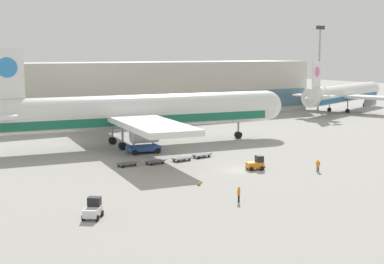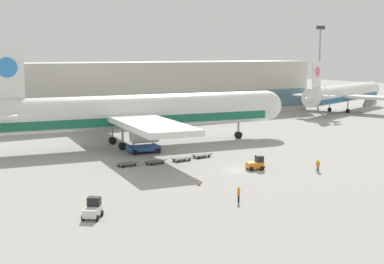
{
  "view_description": "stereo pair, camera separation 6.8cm",
  "coord_description": "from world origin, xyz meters",
  "px_view_note": "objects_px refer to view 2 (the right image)",
  "views": [
    {
      "loc": [
        -43.9,
        -58.77,
        16.11
      ],
      "look_at": [
        -0.92,
        11.55,
        4.0
      ],
      "focal_mm": 50.0,
      "sensor_mm": 36.0,
      "label": 1
    },
    {
      "loc": [
        -43.84,
        -58.8,
        16.11
      ],
      "look_at": [
        -0.92,
        11.55,
        4.0
      ],
      "focal_mm": 50.0,
      "sensor_mm": 36.0,
      "label": 2
    }
  ],
  "objects_px": {
    "baggage_tug_mid": "(256,164)",
    "baggage_dolly_second": "(155,161)",
    "airplane_main": "(136,113)",
    "ground_crew_near": "(239,193)",
    "traffic_cone_near": "(199,183)",
    "baggage_dolly_third": "(182,158)",
    "ground_crew_far": "(318,165)",
    "baggage_dolly_trail": "(202,155)",
    "baggage_dolly_lead": "(127,164)",
    "scissor_lift_loader": "(143,140)",
    "light_mast": "(320,62)",
    "baggage_tug_foreground": "(93,209)",
    "airplane_distant": "(343,94)"
  },
  "relations": [
    {
      "from": "light_mast",
      "to": "baggage_dolly_second",
      "type": "xyz_separation_m",
      "value": [
        -72.45,
        -40.29,
        -13.31
      ]
    },
    {
      "from": "baggage_dolly_lead",
      "to": "airplane_main",
      "type": "bearing_deg",
      "value": 54.63
    },
    {
      "from": "baggage_tug_mid",
      "to": "light_mast",
      "type": "bearing_deg",
      "value": 55.35
    },
    {
      "from": "baggage_dolly_lead",
      "to": "ground_crew_far",
      "type": "bearing_deg",
      "value": -44.63
    },
    {
      "from": "traffic_cone_near",
      "to": "baggage_dolly_second",
      "type": "bearing_deg",
      "value": 84.94
    },
    {
      "from": "airplane_main",
      "to": "light_mast",
      "type": "bearing_deg",
      "value": 27.35
    },
    {
      "from": "light_mast",
      "to": "baggage_tug_foreground",
      "type": "height_order",
      "value": "light_mast"
    },
    {
      "from": "traffic_cone_near",
      "to": "ground_crew_near",
      "type": "bearing_deg",
      "value": -92.15
    },
    {
      "from": "baggage_dolly_second",
      "to": "baggage_tug_foreground",
      "type": "bearing_deg",
      "value": -136.45
    },
    {
      "from": "airplane_main",
      "to": "baggage_tug_mid",
      "type": "distance_m",
      "value": 27.77
    },
    {
      "from": "scissor_lift_loader",
      "to": "ground_crew_far",
      "type": "relative_size",
      "value": 3.24
    },
    {
      "from": "airplane_distant",
      "to": "baggage_tug_foreground",
      "type": "relative_size",
      "value": 16.44
    },
    {
      "from": "light_mast",
      "to": "baggage_tug_foreground",
      "type": "relative_size",
      "value": 8.47
    },
    {
      "from": "airplane_distant",
      "to": "ground_crew_near",
      "type": "relative_size",
      "value": 26.26
    },
    {
      "from": "airplane_main",
      "to": "ground_crew_near",
      "type": "distance_m",
      "value": 39.57
    },
    {
      "from": "baggage_dolly_third",
      "to": "ground_crew_far",
      "type": "height_order",
      "value": "ground_crew_far"
    },
    {
      "from": "airplane_main",
      "to": "baggage_dolly_third",
      "type": "relative_size",
      "value": 15.4
    },
    {
      "from": "airplane_main",
      "to": "baggage_dolly_trail",
      "type": "xyz_separation_m",
      "value": [
        4.14,
        -15.15,
        -5.45
      ]
    },
    {
      "from": "baggage_dolly_third",
      "to": "ground_crew_far",
      "type": "distance_m",
      "value": 20.33
    },
    {
      "from": "scissor_lift_loader",
      "to": "airplane_main",
      "type": "bearing_deg",
      "value": 81.91
    },
    {
      "from": "ground_crew_far",
      "to": "traffic_cone_near",
      "type": "xyz_separation_m",
      "value": [
        -18.08,
        2.04,
        -0.69
      ]
    },
    {
      "from": "baggage_tug_mid",
      "to": "baggage_dolly_second",
      "type": "relative_size",
      "value": 0.73
    },
    {
      "from": "baggage_tug_mid",
      "to": "traffic_cone_near",
      "type": "xyz_separation_m",
      "value": [
        -11.6,
        -3.4,
        -0.56
      ]
    },
    {
      "from": "ground_crew_near",
      "to": "airplane_main",
      "type": "bearing_deg",
      "value": 47.12
    },
    {
      "from": "baggage_dolly_lead",
      "to": "ground_crew_near",
      "type": "distance_m",
      "value": 23.8
    },
    {
      "from": "scissor_lift_loader",
      "to": "ground_crew_far",
      "type": "bearing_deg",
      "value": -52.94
    },
    {
      "from": "scissor_lift_loader",
      "to": "light_mast",
      "type": "bearing_deg",
      "value": 31.73
    },
    {
      "from": "baggage_dolly_lead",
      "to": "baggage_dolly_trail",
      "type": "distance_m",
      "value": 12.8
    },
    {
      "from": "ground_crew_near",
      "to": "baggage_dolly_second",
      "type": "bearing_deg",
      "value": 52.1
    },
    {
      "from": "ground_crew_near",
      "to": "traffic_cone_near",
      "type": "xyz_separation_m",
      "value": [
        0.33,
        8.71,
        -0.72
      ]
    },
    {
      "from": "baggage_tug_mid",
      "to": "baggage_dolly_lead",
      "type": "bearing_deg",
      "value": 157.38
    },
    {
      "from": "baggage_dolly_third",
      "to": "ground_crew_near",
      "type": "height_order",
      "value": "ground_crew_near"
    },
    {
      "from": "scissor_lift_loader",
      "to": "baggage_dolly_third",
      "type": "bearing_deg",
      "value": -69.9
    },
    {
      "from": "airplane_main",
      "to": "baggage_tug_foreground",
      "type": "relative_size",
      "value": 20.7
    },
    {
      "from": "baggage_dolly_third",
      "to": "baggage_dolly_trail",
      "type": "relative_size",
      "value": 1.0
    },
    {
      "from": "ground_crew_near",
      "to": "baggage_tug_foreground",
      "type": "bearing_deg",
      "value": 135.42
    },
    {
      "from": "airplane_main",
      "to": "baggage_tug_foreground",
      "type": "height_order",
      "value": "airplane_main"
    },
    {
      "from": "ground_crew_near",
      "to": "light_mast",
      "type": "bearing_deg",
      "value": 6.54
    },
    {
      "from": "airplane_distant",
      "to": "baggage_tug_foreground",
      "type": "height_order",
      "value": "airplane_distant"
    },
    {
      "from": "baggage_dolly_second",
      "to": "airplane_distant",
      "type": "bearing_deg",
      "value": 19.58
    },
    {
      "from": "airplane_main",
      "to": "baggage_dolly_second",
      "type": "bearing_deg",
      "value": -98.25
    },
    {
      "from": "baggage_tug_foreground",
      "to": "ground_crew_near",
      "type": "bearing_deg",
      "value": -62.96
    },
    {
      "from": "baggage_tug_mid",
      "to": "ground_crew_far",
      "type": "relative_size",
      "value": 1.59
    },
    {
      "from": "ground_crew_near",
      "to": "ground_crew_far",
      "type": "distance_m",
      "value": 19.58
    },
    {
      "from": "scissor_lift_loader",
      "to": "baggage_dolly_second",
      "type": "height_order",
      "value": "scissor_lift_loader"
    },
    {
      "from": "airplane_distant",
      "to": "baggage_dolly_trail",
      "type": "xyz_separation_m",
      "value": [
        -70.08,
        -36.29,
        -4.44
      ]
    },
    {
      "from": "airplane_main",
      "to": "airplane_distant",
      "type": "relative_size",
      "value": 1.26
    },
    {
      "from": "baggage_dolly_third",
      "to": "ground_crew_far",
      "type": "relative_size",
      "value": 2.19
    },
    {
      "from": "baggage_tug_mid",
      "to": "baggage_dolly_trail",
      "type": "distance_m",
      "value": 11.67
    },
    {
      "from": "baggage_tug_mid",
      "to": "baggage_dolly_third",
      "type": "xyz_separation_m",
      "value": [
        -5.77,
        10.76,
        -0.49
      ]
    }
  ]
}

